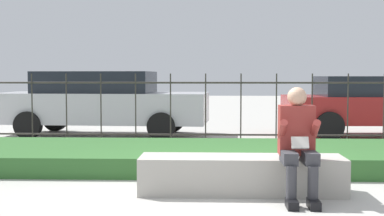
{
  "coord_description": "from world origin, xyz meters",
  "views": [
    {
      "loc": [
        -0.18,
        -6.09,
        1.35
      ],
      "look_at": [
        -0.51,
        2.09,
        0.85
      ],
      "focal_mm": 50.0,
      "sensor_mm": 36.0,
      "label": 1
    }
  ],
  "objects_px": {
    "stone_bench": "(242,177)",
    "car_parked_right": "(374,104)",
    "car_parked_left": "(102,102)",
    "person_seated_reader": "(298,140)"
  },
  "relations": [
    {
      "from": "person_seated_reader",
      "to": "car_parked_left",
      "type": "bearing_deg",
      "value": 118.95
    },
    {
      "from": "stone_bench",
      "to": "person_seated_reader",
      "type": "distance_m",
      "value": 0.82
    },
    {
      "from": "person_seated_reader",
      "to": "car_parked_right",
      "type": "xyz_separation_m",
      "value": [
        2.66,
        6.25,
        0.05
      ]
    },
    {
      "from": "person_seated_reader",
      "to": "car_parked_left",
      "type": "distance_m",
      "value": 7.08
    },
    {
      "from": "person_seated_reader",
      "to": "car_parked_right",
      "type": "distance_m",
      "value": 6.79
    },
    {
      "from": "stone_bench",
      "to": "car_parked_left",
      "type": "height_order",
      "value": "car_parked_left"
    },
    {
      "from": "stone_bench",
      "to": "car_parked_right",
      "type": "height_order",
      "value": "car_parked_right"
    },
    {
      "from": "car_parked_right",
      "to": "person_seated_reader",
      "type": "bearing_deg",
      "value": -114.86
    },
    {
      "from": "stone_bench",
      "to": "person_seated_reader",
      "type": "relative_size",
      "value": 1.9
    },
    {
      "from": "stone_bench",
      "to": "car_parked_right",
      "type": "xyz_separation_m",
      "value": [
        3.24,
        5.92,
        0.53
      ]
    }
  ]
}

